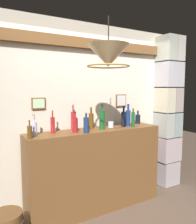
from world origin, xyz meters
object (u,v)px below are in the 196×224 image
Objects in this scene: liquor_bottle_port at (73,120)px; liquor_bottle_mezcal at (91,120)px; liquor_bottle_brandy at (138,119)px; pendant_lamp at (108,56)px; liquor_bottle_rum at (75,125)px; liquor_bottle_vermouth at (133,119)px; liquor_bottle_scotch at (53,125)px; glass_tumbler_rocks at (111,125)px; liquor_bottle_amaro at (128,117)px; liquor_bottle_gin at (30,132)px; liquor_bottle_sherry at (124,119)px; liquor_bottle_rye at (86,125)px; liquor_bottle_vodka at (34,128)px; liquor_bottle_whiskey at (102,120)px.

liquor_bottle_port reaches higher than liquor_bottle_mezcal.
liquor_bottle_brandy is 0.41× the size of pendant_lamp.
liquor_bottle_rum is 0.91m from liquor_bottle_vermouth.
glass_tumbler_rocks is (0.86, -0.05, -0.07)m from liquor_bottle_scotch.
liquor_bottle_amaro reaches higher than liquor_bottle_gin.
liquor_bottle_amaro is 1.30m from pendant_lamp.
liquor_bottle_scotch is at bearing 172.21° from liquor_bottle_vermouth.
liquor_bottle_amaro is 0.13m from liquor_bottle_vermouth.
liquor_bottle_sherry is at bearing 0.63° from glass_tumbler_rocks.
liquor_bottle_rye is (-1.07, -0.25, 0.03)m from liquor_bottle_brandy.
glass_tumbler_rocks is at bearing 5.46° from liquor_bottle_gin.
liquor_bottle_vodka reaches higher than liquor_bottle_gin.
liquor_bottle_sherry is 0.87× the size of liquor_bottle_whiskey.
liquor_bottle_mezcal is at bearing 75.30° from pendant_lamp.
liquor_bottle_port is at bearing 170.60° from liquor_bottle_amaro.
liquor_bottle_amaro is 0.61m from liquor_bottle_mezcal.
liquor_bottle_whiskey is 0.67× the size of pendant_lamp.
pendant_lamp is at bearing -126.09° from glass_tumbler_rocks.
liquor_bottle_rum is 0.60m from liquor_bottle_gin.
liquor_bottle_amaro is 1.18m from liquor_bottle_scotch.
liquor_bottle_rum is 0.77× the size of liquor_bottle_port.
liquor_bottle_rum is (-1.18, -0.15, 0.02)m from liquor_bottle_brandy.
liquor_bottle_brandy is (0.27, 0.09, -0.05)m from liquor_bottle_amaro.
liquor_bottle_mezcal is 0.16m from liquor_bottle_whiskey.
liquor_bottle_amaro is 1.06× the size of liquor_bottle_mezcal.
liquor_bottle_rum is at bearing -175.73° from glass_tumbler_rocks.
liquor_bottle_sherry is 0.24m from glass_tumbler_rocks.
liquor_bottle_whiskey is 0.93m from liquor_bottle_vodka.
liquor_bottle_scotch is at bearing 176.52° from glass_tumbler_rocks.
liquor_bottle_port is 1.12m from pendant_lamp.
liquor_bottle_amaro is 0.92m from liquor_bottle_rum.
liquor_bottle_gin is (-0.09, -0.14, -0.02)m from liquor_bottle_vodka.
pendant_lamp is (0.63, -0.67, 0.82)m from liquor_bottle_vodka.
liquor_bottle_amaro reaches higher than glass_tumbler_rocks.
liquor_bottle_mezcal is 0.30m from glass_tumbler_rocks.
liquor_bottle_port is at bearing 162.52° from liquor_bottle_vermouth.
liquor_bottle_amaro is 1.08× the size of liquor_bottle_sherry.
liquor_bottle_whiskey is at bearing 0.79° from liquor_bottle_rum.
liquor_bottle_amaro reaches higher than liquor_bottle_rum.
liquor_bottle_rye is at bearing -163.10° from glass_tumbler_rocks.
liquor_bottle_sherry is 1.33m from liquor_bottle_vodka.
pendant_lamp reaches higher than liquor_bottle_rum.
liquor_bottle_amaro is at bearing -162.09° from liquor_bottle_brandy.
liquor_bottle_sherry is (-0.10, -0.01, -0.01)m from liquor_bottle_amaro.
liquor_bottle_whiskey is at bearing -169.58° from liquor_bottle_brandy.
liquor_bottle_mezcal reaches higher than liquor_bottle_brandy.
pendant_lamp reaches higher than liquor_bottle_brandy.
liquor_bottle_rye is 0.84× the size of liquor_bottle_mezcal.
liquor_bottle_amaro is 0.94× the size of liquor_bottle_whiskey.
liquor_bottle_rum is at bearing -107.40° from liquor_bottle_port.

